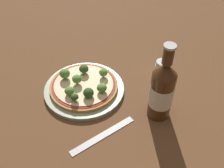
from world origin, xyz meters
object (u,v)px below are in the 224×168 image
at_px(pepper_shaker, 161,70).
at_px(fork, 104,135).
at_px(pizza, 84,86).
at_px(beer_bottle, 162,90).

bearing_deg(pepper_shaker, fork, -58.15).
distance_m(pizza, fork, 0.18).
xyz_separation_m(beer_bottle, fork, (0.02, -0.17, -0.09)).
distance_m(beer_bottle, pepper_shaker, 0.16).
bearing_deg(pizza, beer_bottle, 46.54).
xyz_separation_m(pizza, beer_bottle, (0.16, 0.17, 0.07)).
relative_size(beer_bottle, fork, 1.22).
xyz_separation_m(beer_bottle, pepper_shaker, (-0.13, 0.07, -0.06)).
height_order(pizza, fork, pizza).
bearing_deg(fork, beer_bottle, -9.19).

